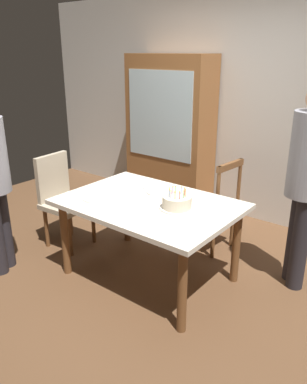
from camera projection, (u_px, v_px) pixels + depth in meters
name	position (u px, v px, depth m)	size (l,w,h in m)	color
ground	(149.00, 276.00, 3.49)	(6.40, 6.40, 0.00)	brown
back_wall	(249.00, 109.00, 4.40)	(6.40, 0.10, 2.60)	beige
dining_table	(149.00, 211.00, 3.27)	(1.47, 1.03, 0.73)	silver
birthday_cake	(177.00, 203.00, 3.07)	(0.28, 0.28, 0.18)	silver
plate_near_celebrant	(96.00, 198.00, 3.30)	(0.22, 0.22, 0.01)	white
plate_far_side	(159.00, 192.00, 3.45)	(0.22, 0.22, 0.01)	white
fork_near_celebrant	(84.00, 194.00, 3.40)	(0.18, 0.02, 0.01)	silver
fork_far_side	(144.00, 189.00, 3.54)	(0.18, 0.02, 0.01)	silver
chair_spindle_back	(213.00, 206.00, 3.85)	(0.48, 0.48, 0.95)	tan
chair_upholstered	(62.00, 195.00, 3.93)	(0.48, 0.47, 0.95)	tan
person_guest	(307.00, 179.00, 3.07)	(0.32, 0.32, 1.69)	#262328
china_cabinet	(170.00, 133.00, 4.84)	(1.10, 0.45, 1.90)	brown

